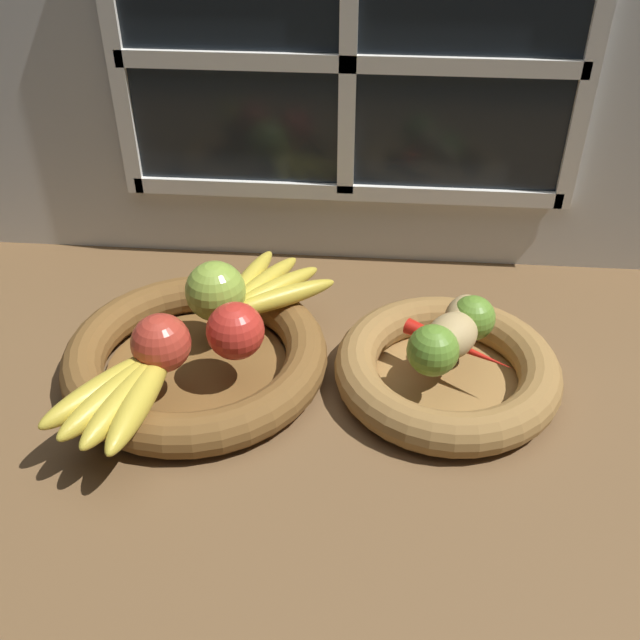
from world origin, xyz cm
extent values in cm
cube|color=brown|center=(0.00, 0.00, -1.50)|extent=(140.00, 90.00, 3.00)
cube|color=silver|center=(0.00, 30.00, 27.50)|extent=(140.00, 3.00, 55.00)
cube|color=black|center=(0.00, 28.10, 31.00)|extent=(64.00, 0.80, 38.00)
cube|color=white|center=(0.00, 27.50, 31.00)|extent=(2.40, 1.20, 38.00)
cube|color=white|center=(0.00, 27.50, 31.00)|extent=(64.00, 1.20, 2.40)
cube|color=white|center=(-32.00, 27.50, 31.00)|extent=(2.40, 1.20, 40.40)
cube|color=white|center=(32.00, 27.50, 31.00)|extent=(2.40, 1.20, 40.40)
cube|color=white|center=(0.00, 27.50, 12.00)|extent=(64.00, 1.20, 2.40)
cylinder|color=brown|center=(-17.21, -1.51, 0.50)|extent=(23.18, 23.18, 1.00)
torus|color=brown|center=(-17.21, -1.51, 2.65)|extent=(33.56, 33.56, 5.30)
cylinder|color=olive|center=(14.47, -1.51, 0.50)|extent=(18.69, 18.69, 1.00)
torus|color=olive|center=(14.47, -1.51, 2.65)|extent=(28.09, 28.09, 5.30)
sphere|color=red|center=(-11.30, -3.87, 8.81)|extent=(7.03, 7.03, 7.03)
sphere|color=#8CAD3D|center=(-15.18, 3.73, 9.19)|extent=(7.79, 7.79, 7.79)
sphere|color=#B73828|center=(-19.52, -6.93, 8.83)|extent=(7.06, 7.06, 7.06)
ellipsoid|color=gold|center=(-24.42, -12.80, 6.91)|extent=(12.81, 16.00, 3.23)
ellipsoid|color=gold|center=(-23.11, -13.58, 6.91)|extent=(10.48, 17.07, 3.23)
ellipsoid|color=gold|center=(-21.69, -14.12, 6.91)|extent=(7.83, 17.62, 3.23)
ellipsoid|color=gold|center=(-20.19, -14.41, 6.91)|extent=(4.94, 17.63, 3.23)
sphere|color=brown|center=(-19.33, -5.75, 6.91)|extent=(2.91, 2.91, 2.91)
ellipsoid|color=gold|center=(-7.44, 6.55, 6.62)|extent=(15.32, 11.27, 2.64)
ellipsoid|color=gold|center=(-8.75, 8.10, 6.62)|extent=(13.20, 13.95, 2.64)
ellipsoid|color=gold|center=(-10.39, 9.28, 6.62)|extent=(10.29, 15.80, 2.64)
ellipsoid|color=gold|center=(-12.28, 10.03, 6.62)|extent=(6.77, 16.70, 2.64)
sphere|color=brown|center=(-14.38, 2.02, 6.62)|extent=(2.38, 2.38, 2.38)
ellipsoid|color=tan|center=(16.32, 2.56, 7.77)|extent=(6.74, 8.57, 4.94)
ellipsoid|color=tan|center=(14.47, -1.51, 7.89)|extent=(9.09, 9.57, 5.20)
sphere|color=olive|center=(12.08, -5.10, 8.37)|extent=(6.15, 6.15, 6.15)
sphere|color=olive|center=(17.26, 2.08, 8.12)|extent=(5.64, 5.64, 5.64)
cone|color=red|center=(15.42, -1.50, 6.34)|extent=(13.20, 9.14, 2.09)
camera|label=1|loc=(4.48, -72.23, 61.52)|focal=41.13mm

